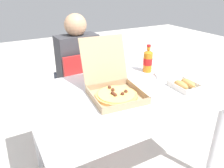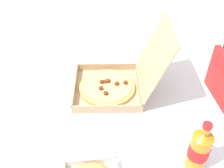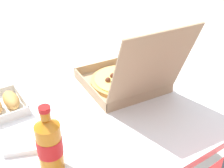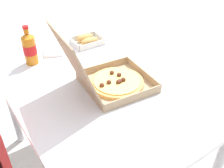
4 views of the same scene
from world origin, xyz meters
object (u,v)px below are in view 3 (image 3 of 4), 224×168
Objects in this scene: cola_bottle at (49,144)px; paper_menu at (157,49)px; pizza_box_open at (126,79)px; napkin_pile at (23,142)px; bread_side_box at (3,104)px.

cola_bottle reaches higher than paper_menu.
paper_menu is (-0.38, -0.23, -0.05)m from pizza_box_open.
napkin_pile is at bearing 10.08° from pizza_box_open.
pizza_box_open is 2.37× the size of bread_side_box.
bread_side_box is (0.48, -0.15, -0.02)m from pizza_box_open.
napkin_pile is (0.04, -0.15, -0.08)m from cola_bottle.
pizza_box_open reaches higher than paper_menu.
pizza_box_open reaches higher than cola_bottle.
pizza_box_open is 2.05× the size of cola_bottle.
paper_menu is (-0.86, -0.08, -0.02)m from bread_side_box.
paper_menu is at bearing -148.91° from pizza_box_open.
pizza_box_open is at bearing -169.92° from napkin_pile.
napkin_pile is (0.49, 0.09, -0.04)m from pizza_box_open.
bread_side_box is 1.76× the size of napkin_pile.
pizza_box_open is 0.49m from napkin_pile.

